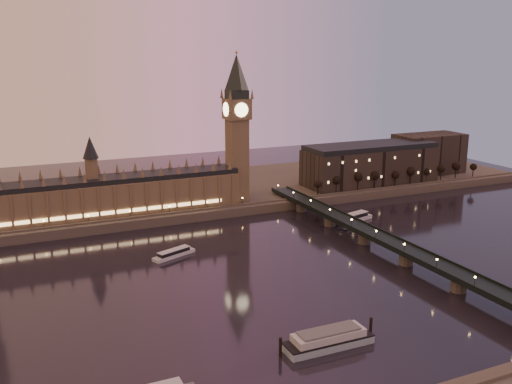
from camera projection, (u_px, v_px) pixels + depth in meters
ground at (231, 280)px, 281.22m from camera, size 700.00×700.00×0.00m
far_embankment at (187, 194)px, 438.29m from camera, size 560.00×130.00×6.00m
palace_of_westminster at (103, 192)px, 366.70m from camera, size 180.00×26.62×52.00m
big_ben at (237, 119)px, 394.38m from camera, size 17.68×17.68×104.00m
westminster_bridge at (384, 244)px, 316.74m from camera, size 13.20×260.00×15.30m
city_block at (390, 160)px, 469.93m from camera, size 155.00×45.00×34.00m
bare_tree_0 at (319, 183)px, 419.84m from camera, size 6.21×6.21×12.62m
bare_tree_1 at (339, 181)px, 426.52m from camera, size 6.21×6.21×12.62m
bare_tree_2 at (357, 179)px, 433.20m from camera, size 6.21×6.21×12.62m
bare_tree_3 at (375, 177)px, 439.88m from camera, size 6.21×6.21×12.62m
bare_tree_4 at (393, 175)px, 446.57m from camera, size 6.21×6.21×12.62m
bare_tree_5 at (410, 173)px, 453.25m from camera, size 6.21×6.21×12.62m
bare_tree_6 at (426, 171)px, 459.93m from camera, size 6.21×6.21×12.62m
bare_tree_7 at (442, 169)px, 466.61m from camera, size 6.21×6.21×12.62m
bare_tree_8 at (458, 168)px, 473.29m from camera, size 6.21×6.21×12.62m
bare_tree_9 at (473, 166)px, 479.98m from camera, size 6.21×6.21×12.62m
cruise_boat_a at (174, 253)px, 312.77m from camera, size 26.03×14.82×4.13m
cruise_boat_b at (354, 218)px, 377.96m from camera, size 29.69×14.91×5.32m
moored_barge at (329, 339)px, 217.02m from camera, size 41.17×10.28×7.55m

